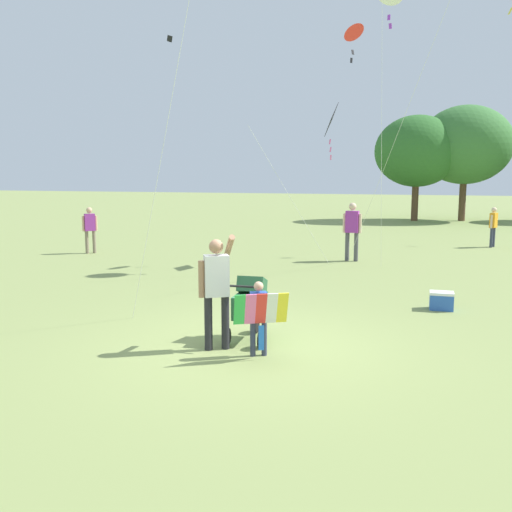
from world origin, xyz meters
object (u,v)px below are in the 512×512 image
Objects in this scene: child_with_butterfly_kite at (259,312)px; kite_blue_high at (355,36)px; person_adult_flyer at (216,284)px; person_red_shirt at (352,227)px; person_couple_left at (90,226)px; person_sitting_far at (493,224)px; cooler_box at (441,301)px; kite_green_novelty at (330,124)px; stroller at (250,302)px.

kite_blue_high is at bearing 88.61° from child_with_butterfly_kite.
person_adult_flyer is 1.00× the size of person_red_shirt.
kite_blue_high is at bearing 84.20° from person_adult_flyer.
person_couple_left is (-7.42, 8.40, -0.12)m from person_adult_flyer.
person_red_shirt reaches higher than child_with_butterfly_kite.
person_adult_flyer is 11.20m from person_couple_left.
person_red_shirt is at bearing 83.83° from person_adult_flyer.
person_sitting_far is 0.94× the size of person_couple_left.
kite_blue_high reaches higher than cooler_box.
person_sitting_far is at bearing 68.28° from person_adult_flyer.
kite_green_novelty is at bearing -130.70° from kite_blue_high.
child_with_butterfly_kite is at bearing -91.39° from kite_blue_high.
child_with_butterfly_kite is 0.73× the size of person_couple_left.
person_sitting_far is at bearing 71.06° from child_with_butterfly_kite.
child_with_butterfly_kite is at bearing -46.48° from person_couple_left.
stroller is 0.24× the size of kite_green_novelty.
stroller is 10.32m from kite_blue_high.
person_adult_flyer is 4.93m from cooler_box.
person_adult_flyer is at bearing -92.45° from kite_green_novelty.
person_sitting_far is at bearing 22.17° from person_couple_left.
person_adult_flyer is 10.64m from kite_blue_high.
person_sitting_far is (5.43, 13.63, -0.17)m from person_adult_flyer.
child_with_butterfly_kite is 0.63× the size of person_red_shirt.
person_adult_flyer is 1.60× the size of stroller.
person_adult_flyer is (-0.70, 0.15, 0.34)m from child_with_butterfly_kite.
kite_blue_high is (0.56, 0.65, 2.49)m from kite_green_novelty.
person_adult_flyer is at bearing -96.17° from person_red_shirt.
child_with_butterfly_kite reaches higher than cooler_box.
stroller is 2.43× the size of cooler_box.
child_with_butterfly_kite is 10.91m from kite_blue_high.
kite_blue_high is at bearing -134.77° from person_sitting_far.
kite_green_novelty is at bearing 0.27° from person_couple_left.
child_with_butterfly_kite is 0.24× the size of kite_green_novelty.
kite_green_novelty reaches higher than person_sitting_far.
kite_green_novelty is at bearing -132.74° from person_red_shirt.
stroller is at bearing -93.89° from kite_blue_high.
kite_green_novelty is at bearing 92.26° from child_with_butterfly_kite.
person_red_shirt is (0.64, 8.51, 0.42)m from stroller.
stroller is at bearing -135.80° from cooler_box.
stroller reaches higher than cooler_box.
person_couple_left is 3.36× the size of cooler_box.
stroller is 11.00m from person_couple_left.
person_red_shirt is at bearing 85.71° from stroller.
person_adult_flyer reaches higher than person_couple_left.
person_adult_flyer is at bearing -119.88° from stroller.
kite_green_novelty is 8.37m from person_couple_left.
kite_blue_high is 3.89× the size of person_red_shirt.
person_adult_flyer is 8.95m from kite_green_novelty.
person_adult_flyer is 14.67m from person_sitting_far.
kite_green_novelty reaches higher than person_couple_left.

